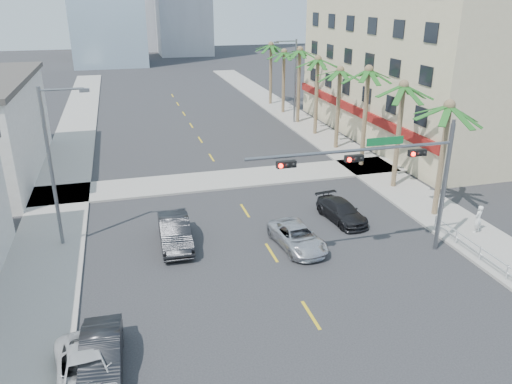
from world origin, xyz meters
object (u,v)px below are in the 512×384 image
car_parked_mid (101,355)px  pedestrian (478,219)px  car_lane_center (297,237)px  car_lane_right (342,211)px  car_lane_left (175,232)px  traffic_signal_mast (393,169)px  car_parked_far (87,373)px

car_parked_mid → pedestrian: bearing=17.9°
car_lane_center → car_lane_right: car_lane_center is taller
car_lane_left → pedestrian: (17.40, -3.40, 0.21)m
car_lane_left → car_lane_right: car_lane_left is taller
car_parked_mid → car_lane_right: size_ratio=0.99×
traffic_signal_mast → car_lane_center: (-4.20, 2.30, -4.43)m
car_parked_mid → traffic_signal_mast: bearing=21.1°
car_lane_right → pedestrian: pedestrian is taller
car_lane_center → pedestrian: (10.81, -1.31, 0.37)m
car_lane_right → car_lane_center: bearing=-153.1°
car_parked_far → car_lane_left: 11.19m
car_lane_right → car_parked_far: bearing=-151.3°
traffic_signal_mast → car_parked_far: (-15.18, -5.90, -4.41)m
car_parked_mid → car_parked_far: size_ratio=0.92×
car_parked_mid → pedestrian: 22.15m
traffic_signal_mast → car_lane_center: bearing=151.3°
car_lane_left → car_parked_far: bearing=-111.8°
traffic_signal_mast → car_lane_left: (-10.78, 4.39, -4.27)m
pedestrian → car_lane_right: bearing=-53.8°
car_parked_mid → car_lane_right: car_parked_mid is taller
car_lane_right → pedestrian: (6.90, -3.98, 0.38)m
car_lane_left → car_lane_center: size_ratio=1.06×
car_lane_left → car_lane_right: 10.52m
car_lane_left → pedestrian: bearing=-9.7°
car_lane_center → car_lane_right: 4.74m
car_parked_mid → car_lane_right: bearing=36.9°
car_lane_right → car_parked_mid: bearing=-152.3°
car_lane_left → traffic_signal_mast: bearing=-20.8°
car_lane_center → traffic_signal_mast: bearing=-35.0°
car_parked_far → car_lane_center: 13.71m
traffic_signal_mast → car_lane_right: traffic_signal_mast is taller
car_parked_mid → car_parked_far: (-0.51, -0.77, -0.06)m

